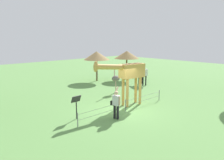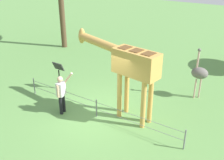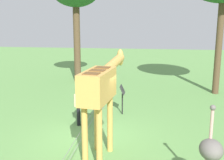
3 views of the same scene
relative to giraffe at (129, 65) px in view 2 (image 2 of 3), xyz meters
name	(u,v)px [view 2 (image 2 of 3)]	position (x,y,z in m)	size (l,w,h in m)	color
ground_plane	(99,115)	(0.97, 0.54, -2.16)	(60.00, 60.00, 0.00)	#60934C
giraffe	(129,65)	(0.00, 0.00, 0.00)	(3.80, 1.01, 3.10)	gold
visitor	(61,92)	(2.27, 1.21, -1.26)	(0.61, 0.57, 1.74)	black
ostrich	(200,73)	(-1.77, -2.97, -0.99)	(0.70, 0.56, 2.25)	#CC9E93
info_sign	(59,70)	(3.86, -0.29, -1.21)	(0.56, 0.21, 1.32)	black
wire_fence	(96,108)	(0.97, 0.71, -1.76)	(7.05, 0.05, 0.75)	slate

